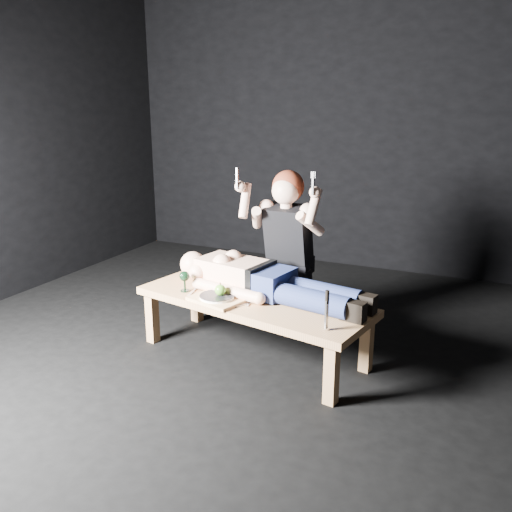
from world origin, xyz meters
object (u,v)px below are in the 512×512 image
at_px(serving_tray, 217,299).
at_px(carving_knife, 327,310).
at_px(table, 253,327).
at_px(lying_man, 268,278).
at_px(goblet, 185,281).
at_px(kneeling_woman, 292,250).

distance_m(serving_tray, carving_knife, 0.88).
relative_size(table, lying_man, 0.99).
bearing_deg(carving_knife, goblet, 178.95).
height_order(kneeling_woman, serving_tray, kneeling_woman).
bearing_deg(carving_knife, kneeling_woman, 133.30).
bearing_deg(serving_tray, kneeling_woman, 67.81).
bearing_deg(table, goblet, -160.27).
height_order(lying_man, kneeling_woman, kneeling_woman).
bearing_deg(lying_man, carving_knife, -25.80).
distance_m(kneeling_woman, serving_tray, 0.80).
bearing_deg(goblet, serving_tray, -13.53).
height_order(serving_tray, carving_knife, carving_knife).
relative_size(table, serving_tray, 4.67).
distance_m(goblet, carving_knife, 1.19).
bearing_deg(lying_man, serving_tray, -126.53).
bearing_deg(carving_knife, lying_man, 154.20).
distance_m(table, goblet, 0.61).
relative_size(kneeling_woman, carving_knife, 5.26).
xyz_separation_m(table, kneeling_woman, (0.08, 0.55, 0.45)).
distance_m(lying_man, carving_knife, 0.71).
distance_m(table, kneeling_woman, 0.72).
bearing_deg(lying_man, goblet, -152.25).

